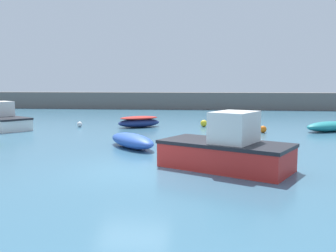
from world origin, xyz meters
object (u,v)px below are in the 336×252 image
mooring_buoy_white (80,124)px  rowboat_with_red_cover (139,122)px  motorboat_with_cabin (0,119)px  rowboat_white_midwater (132,141)px  open_tender_yellow (329,126)px  motorboat_grey_hull (227,149)px  mooring_buoy_yellow (204,123)px  mooring_buoy_orange (263,129)px

mooring_buoy_white → rowboat_with_red_cover: bearing=5.0°
motorboat_with_cabin → mooring_buoy_white: bearing=53.9°
rowboat_white_midwater → open_tender_yellow: size_ratio=0.97×
motorboat_grey_hull → mooring_buoy_white: size_ratio=13.53×
rowboat_with_red_cover → motorboat_grey_hull: bearing=-97.2°
open_tender_yellow → mooring_buoy_yellow: size_ratio=7.62×
motorboat_grey_hull → rowboat_with_red_cover: bearing=-38.1°
open_tender_yellow → rowboat_with_red_cover: (-12.29, 0.91, 0.07)m
motorboat_with_cabin → mooring_buoy_white: motorboat_with_cabin is taller
motorboat_grey_hull → motorboat_with_cabin: size_ratio=0.92×
mooring_buoy_orange → mooring_buoy_yellow: bearing=142.2°
mooring_buoy_white → mooring_buoy_orange: size_ratio=0.85×
mooring_buoy_white → mooring_buoy_orange: (12.22, -1.70, 0.03)m
rowboat_white_midwater → rowboat_with_red_cover: bearing=149.7°
rowboat_white_midwater → rowboat_with_red_cover: (-1.27, 8.22, 0.05)m
motorboat_with_cabin → mooring_buoy_white: (4.96, 1.49, -0.45)m
rowboat_white_midwater → open_tender_yellow: rowboat_white_midwater is taller
rowboat_white_midwater → mooring_buoy_white: size_ratio=9.51×
motorboat_grey_hull → mooring_buoy_orange: size_ratio=11.47×
rowboat_white_midwater → rowboat_with_red_cover: rowboat_with_red_cover is taller
mooring_buoy_yellow → rowboat_white_midwater: bearing=-109.4°
motorboat_grey_hull → rowboat_with_red_cover: motorboat_grey_hull is taller
motorboat_with_cabin → open_tender_yellow: bearing=39.7°
rowboat_white_midwater → rowboat_with_red_cover: size_ratio=1.08×
rowboat_white_midwater → open_tender_yellow: (11.02, 7.31, -0.02)m
open_tender_yellow → motorboat_with_cabin: 21.39m
mooring_buoy_white → mooring_buoy_orange: mooring_buoy_orange is taller
open_tender_yellow → motorboat_with_cabin: size_ratio=0.67×
motorboat_with_cabin → mooring_buoy_orange: size_ratio=12.43×
rowboat_white_midwater → motorboat_with_cabin: (-10.34, 6.37, 0.30)m
mooring_buoy_white → rowboat_white_midwater: bearing=-55.6°
rowboat_with_red_cover → rowboat_white_midwater: bearing=-112.8°
motorboat_with_cabin → rowboat_with_red_cover: motorboat_with_cabin is taller
open_tender_yellow → mooring_buoy_orange: size_ratio=8.33×
open_tender_yellow → rowboat_with_red_cover: 12.32m
open_tender_yellow → motorboat_grey_hull: size_ratio=0.73×
motorboat_grey_hull → mooring_buoy_white: (-9.63, 11.82, -0.51)m
motorboat_with_cabin → mooring_buoy_yellow: 13.78m
motorboat_with_cabin → mooring_buoy_orange: motorboat_with_cabin is taller
open_tender_yellow → mooring_buoy_yellow: open_tender_yellow is taller
motorboat_grey_hull → mooring_buoy_white: 15.25m
mooring_buoy_yellow → mooring_buoy_white: (-8.55, -1.15, -0.05)m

